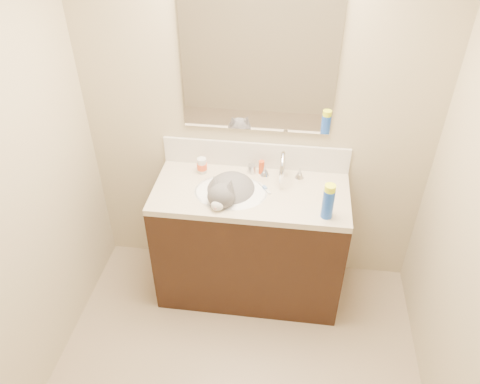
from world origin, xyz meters
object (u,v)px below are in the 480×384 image
(basin, at_px, (231,201))
(spray_can, at_px, (328,204))
(vanity_cabinet, at_px, (250,244))
(faucet, at_px, (282,169))
(amber_bottle, at_px, (261,167))
(cat, at_px, (229,194))
(pill_bottle, at_px, (202,165))
(silver_jar, at_px, (252,169))

(basin, distance_m, spray_can, 0.62)
(vanity_cabinet, distance_m, faucet, 0.58)
(vanity_cabinet, height_order, amber_bottle, amber_bottle)
(cat, bearing_deg, pill_bottle, 150.32)
(amber_bottle, bearing_deg, basin, -126.26)
(basin, distance_m, amber_bottle, 0.30)
(basin, xyz_separation_m, pill_bottle, (-0.21, 0.19, 0.12))
(silver_jar, bearing_deg, vanity_cabinet, -84.97)
(basin, bearing_deg, vanity_cabinet, 14.04)
(faucet, distance_m, pill_bottle, 0.51)
(faucet, xyz_separation_m, silver_jar, (-0.20, 0.06, -0.06))
(spray_can, bearing_deg, cat, 164.38)
(cat, bearing_deg, basin, -20.48)
(basin, relative_size, amber_bottle, 4.97)
(spray_can, bearing_deg, basin, 164.65)
(pill_bottle, bearing_deg, basin, -41.19)
(vanity_cabinet, distance_m, cat, 0.45)
(vanity_cabinet, xyz_separation_m, cat, (-0.13, -0.02, 0.43))
(pill_bottle, bearing_deg, amber_bottle, 6.04)
(faucet, relative_size, silver_jar, 4.84)
(basin, relative_size, cat, 0.97)
(vanity_cabinet, xyz_separation_m, spray_can, (0.45, -0.19, 0.54))
(basin, relative_size, silver_jar, 7.77)
(vanity_cabinet, relative_size, faucet, 4.29)
(silver_jar, bearing_deg, pill_bottle, -173.29)
(amber_bottle, height_order, spray_can, spray_can)
(vanity_cabinet, height_order, basin, basin)
(basin, bearing_deg, pill_bottle, 138.81)
(vanity_cabinet, height_order, spray_can, spray_can)
(faucet, xyz_separation_m, pill_bottle, (-0.51, 0.02, -0.03))
(basin, distance_m, pill_bottle, 0.31)
(vanity_cabinet, height_order, pill_bottle, pill_bottle)
(amber_bottle, bearing_deg, silver_jar, -177.33)
(basin, bearing_deg, amber_bottle, 53.74)
(basin, height_order, pill_bottle, pill_bottle)
(amber_bottle, bearing_deg, vanity_cabinet, -103.13)
(basin, height_order, amber_bottle, amber_bottle)
(cat, distance_m, amber_bottle, 0.29)
(cat, height_order, spray_can, same)
(amber_bottle, bearing_deg, cat, -128.27)
(pill_bottle, relative_size, silver_jar, 1.78)
(vanity_cabinet, height_order, faucet, faucet)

